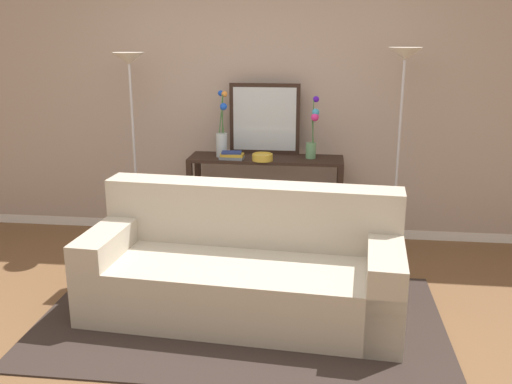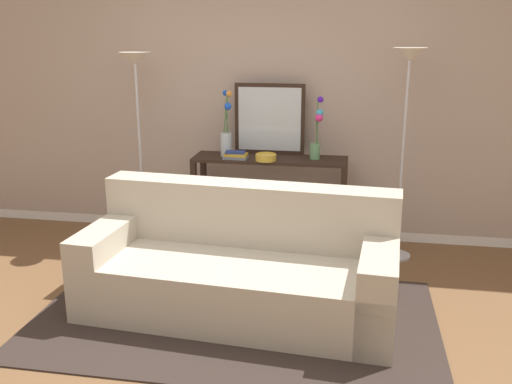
% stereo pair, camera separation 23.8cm
% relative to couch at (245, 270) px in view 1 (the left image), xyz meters
% --- Properties ---
extents(ground_plane, '(16.00, 16.00, 0.02)m').
position_rel_couch_xyz_m(ground_plane, '(-0.15, -0.43, -0.32)').
color(ground_plane, brown).
extents(back_wall, '(12.00, 0.15, 2.71)m').
position_rel_couch_xyz_m(back_wall, '(-0.15, 1.68, 1.04)').
color(back_wall, white).
rests_on(back_wall, ground).
extents(area_rug, '(2.80, 1.65, 0.01)m').
position_rel_couch_xyz_m(area_rug, '(-0.00, -0.16, -0.31)').
color(area_rug, '#332823').
rests_on(area_rug, ground).
extents(couch, '(2.25, 1.07, 0.88)m').
position_rel_couch_xyz_m(couch, '(0.00, 0.00, 0.00)').
color(couch, '#BCB29E').
rests_on(couch, ground).
extents(console_table, '(1.40, 0.39, 0.84)m').
position_rel_couch_xyz_m(console_table, '(0.02, 1.31, 0.28)').
color(console_table, black).
rests_on(console_table, ground).
extents(floor_lamp_left, '(0.28, 0.28, 1.77)m').
position_rel_couch_xyz_m(floor_lamp_left, '(-1.18, 1.21, 1.08)').
color(floor_lamp_left, silver).
rests_on(floor_lamp_left, ground).
extents(floor_lamp_right, '(0.28, 0.28, 1.82)m').
position_rel_couch_xyz_m(floor_lamp_right, '(1.18, 1.21, 1.12)').
color(floor_lamp_right, silver).
rests_on(floor_lamp_right, ground).
extents(wall_mirror, '(0.65, 0.02, 0.65)m').
position_rel_couch_xyz_m(wall_mirror, '(-0.01, 1.47, 0.86)').
color(wall_mirror, black).
rests_on(wall_mirror, console_table).
extents(vase_tall_flowers, '(0.11, 0.11, 0.60)m').
position_rel_couch_xyz_m(vase_tall_flowers, '(-0.38, 1.30, 0.72)').
color(vase_tall_flowers, silver).
rests_on(vase_tall_flowers, console_table).
extents(vase_short_flowers, '(0.11, 0.10, 0.56)m').
position_rel_couch_xyz_m(vase_short_flowers, '(0.44, 1.32, 0.77)').
color(vase_short_flowers, '#669E6B').
rests_on(vase_short_flowers, console_table).
extents(fruit_bowl, '(0.19, 0.19, 0.06)m').
position_rel_couch_xyz_m(fruit_bowl, '(-0.00, 1.18, 0.56)').
color(fruit_bowl, gold).
rests_on(fruit_bowl, console_table).
extents(book_stack, '(0.22, 0.13, 0.07)m').
position_rel_couch_xyz_m(book_stack, '(-0.28, 1.20, 0.57)').
color(book_stack, slate).
rests_on(book_stack, console_table).
extents(book_row_under_console, '(0.39, 0.18, 0.12)m').
position_rel_couch_xyz_m(book_row_under_console, '(-0.36, 1.31, -0.25)').
color(book_row_under_console, navy).
rests_on(book_row_under_console, ground).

